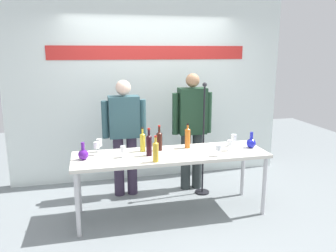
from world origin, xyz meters
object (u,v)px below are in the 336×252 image
at_px(presenter_right, 192,125).
at_px(wine_bottle_0, 143,141).
at_px(wine_glass_left_1, 123,149).
at_px(wine_glass_right_1, 234,138).
at_px(decanter_blue_right, 251,142).
at_px(presenter_left, 124,131).
at_px(wine_bottle_2, 188,137).
at_px(wine_bottle_3, 149,144).
at_px(wine_glass_right_0, 218,148).
at_px(display_table, 171,158).
at_px(decanter_blue_left, 83,154).
at_px(wine_glass_right_2, 230,143).
at_px(wine_glass_left_0, 99,143).
at_px(wine_bottle_1, 156,151).
at_px(wine_glass_left_2, 96,146).
at_px(wine_bottle_4, 159,140).
at_px(microphone_stand, 203,157).

bearing_deg(presenter_right, wine_bottle_0, -146.16).
bearing_deg(wine_glass_left_1, wine_glass_right_1, 6.61).
relative_size(decanter_blue_right, wine_glass_left_1, 1.49).
relative_size(presenter_left, wine_bottle_2, 5.10).
distance_m(wine_bottle_3, wine_glass_right_0, 0.81).
height_order(display_table, decanter_blue_left, decanter_blue_left).
distance_m(presenter_left, wine_glass_right_2, 1.43).
xyz_separation_m(wine_bottle_2, wine_glass_left_0, (-1.09, 0.08, -0.03)).
bearing_deg(wine_glass_left_1, wine_bottle_1, -35.64).
height_order(decanter_blue_right, wine_glass_left_0, decanter_blue_right).
bearing_deg(wine_bottle_2, presenter_left, 145.04).
height_order(wine_bottle_1, wine_glass_left_2, wine_bottle_1).
bearing_deg(wine_glass_left_1, decanter_blue_left, 176.38).
height_order(decanter_blue_left, presenter_right, presenter_right).
height_order(presenter_left, wine_glass_right_1, presenter_left).
height_order(presenter_left, wine_bottle_2, presenter_left).
bearing_deg(wine_bottle_1, wine_glass_right_0, 2.60).
xyz_separation_m(display_table, wine_bottle_3, (-0.27, -0.03, 0.20)).
relative_size(presenter_left, wine_glass_right_2, 12.19).
distance_m(wine_glass_right_1, wine_glass_right_2, 0.25).
bearing_deg(wine_bottle_0, decanter_blue_right, -6.64).
height_order(wine_bottle_4, microphone_stand, microphone_stand).
distance_m(wine_bottle_0, wine_glass_left_2, 0.56).
distance_m(presenter_right, wine_glass_left_1, 1.28).
bearing_deg(decanter_blue_right, wine_glass_right_1, 141.34).
distance_m(wine_glass_left_0, wine_glass_left_2, 0.13).
bearing_deg(display_table, wine_glass_left_1, -177.68).
xyz_separation_m(presenter_right, wine_glass_right_0, (0.03, -0.93, -0.07)).
relative_size(wine_bottle_2, wine_bottle_3, 0.95).
bearing_deg(wine_bottle_1, wine_glass_left_0, 138.43).
bearing_deg(wine_bottle_0, presenter_left, 107.15).
distance_m(presenter_right, wine_glass_left_0, 1.38).
bearing_deg(wine_glass_right_2, presenter_left, 148.21).
height_order(decanter_blue_left, wine_glass_left_1, decanter_blue_left).
distance_m(wine_glass_left_2, wine_glass_right_0, 1.43).
height_order(wine_bottle_0, wine_glass_left_2, wine_bottle_0).
xyz_separation_m(wine_bottle_3, wine_glass_left_0, (-0.56, 0.29, -0.03)).
bearing_deg(wine_bottle_4, decanter_blue_left, -170.53).
relative_size(wine_bottle_0, wine_bottle_3, 0.91).
relative_size(decanter_blue_left, presenter_right, 0.12).
distance_m(decanter_blue_left, wine_bottle_1, 0.83).
height_order(presenter_left, wine_glass_left_2, presenter_left).
bearing_deg(wine_glass_right_2, wine_glass_right_1, 54.77).
xyz_separation_m(wine_glass_right_1, wine_glass_right_2, (-0.14, -0.20, -0.01)).
relative_size(decanter_blue_right, wine_bottle_3, 0.61).
distance_m(wine_bottle_1, wine_glass_left_0, 0.79).
distance_m(wine_bottle_0, wine_bottle_1, 0.43).
distance_m(display_table, wine_bottle_0, 0.40).
relative_size(wine_glass_left_2, microphone_stand, 0.10).
distance_m(wine_bottle_1, wine_bottle_2, 0.67).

